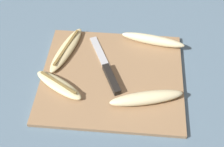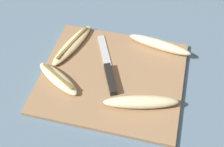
# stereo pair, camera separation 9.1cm
# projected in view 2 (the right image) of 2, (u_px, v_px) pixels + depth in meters

# --- Properties ---
(ground_plane) EXTENTS (4.00, 4.00, 0.00)m
(ground_plane) POSITION_uv_depth(u_px,v_px,m) (112.00, 78.00, 0.93)
(ground_plane) COLOR slate
(cutting_board) EXTENTS (0.41, 0.37, 0.01)m
(cutting_board) POSITION_uv_depth(u_px,v_px,m) (112.00, 77.00, 0.92)
(cutting_board) COLOR #997551
(cutting_board) RESTS_ON ground_plane
(knife) EXTENTS (0.12, 0.23, 0.02)m
(knife) POSITION_uv_depth(u_px,v_px,m) (110.00, 73.00, 0.91)
(knife) COLOR black
(knife) RESTS_ON cutting_board
(banana_soft_right) EXTENTS (0.16, 0.12, 0.02)m
(banana_soft_right) POSITION_uv_depth(u_px,v_px,m) (58.00, 78.00, 0.90)
(banana_soft_right) COLOR beige
(banana_soft_right) RESTS_ON cutting_board
(banana_pale_long) EXTENTS (0.21, 0.07, 0.03)m
(banana_pale_long) POSITION_uv_depth(u_px,v_px,m) (160.00, 45.00, 0.98)
(banana_pale_long) COLOR beige
(banana_pale_long) RESTS_ON cutting_board
(banana_cream_curved) EXTENTS (0.21, 0.09, 0.03)m
(banana_cream_curved) POSITION_uv_depth(u_px,v_px,m) (141.00, 102.00, 0.84)
(banana_cream_curved) COLOR beige
(banana_cream_curved) RESTS_ON cutting_board
(banana_ripe_center) EXTENTS (0.10, 0.21, 0.02)m
(banana_ripe_center) POSITION_uv_depth(u_px,v_px,m) (73.00, 45.00, 0.99)
(banana_ripe_center) COLOR beige
(banana_ripe_center) RESTS_ON cutting_board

